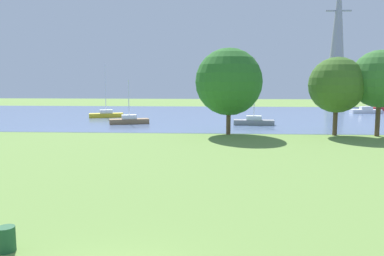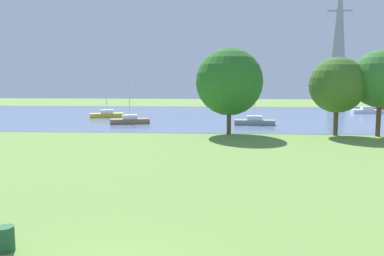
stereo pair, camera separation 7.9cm
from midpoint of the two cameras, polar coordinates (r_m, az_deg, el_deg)
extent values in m
plane|color=olive|center=(31.48, -1.48, -2.81)|extent=(160.00, 160.00, 0.00)
cylinder|color=#1E512D|center=(14.06, -25.61, -14.49)|extent=(0.56, 0.56, 0.80)
cube|color=#6077A1|center=(59.19, 0.97, 1.86)|extent=(140.00, 40.00, 0.02)
cube|color=yellow|center=(57.43, -12.37, 1.84)|extent=(5.03, 2.90, 0.60)
cube|color=white|center=(57.39, -12.38, 2.39)|extent=(2.05, 1.60, 0.50)
cylinder|color=silver|center=(57.22, -12.47, 5.72)|extent=(0.10, 0.10, 7.17)
cube|color=red|center=(76.39, 26.01, 2.55)|extent=(5.03, 2.88, 0.60)
cube|color=white|center=(76.35, 26.03, 2.96)|extent=(2.05, 1.59, 0.50)
cylinder|color=silver|center=(76.25, 26.13, 4.76)|extent=(0.10, 0.10, 5.29)
cube|color=gray|center=(47.27, 9.21, 0.82)|extent=(4.89, 1.83, 0.60)
cube|color=white|center=(47.22, 9.22, 1.48)|extent=(1.87, 1.22, 0.50)
cylinder|color=silver|center=(47.01, 9.31, 5.68)|extent=(0.10, 0.10, 7.41)
cube|color=white|center=(69.25, 24.35, 2.25)|extent=(4.88, 1.77, 0.60)
cube|color=white|center=(69.21, 24.37, 2.70)|extent=(1.86, 1.20, 0.50)
cylinder|color=silver|center=(69.08, 24.49, 5.00)|extent=(0.10, 0.10, 6.06)
cube|color=brown|center=(48.58, -9.09, 0.99)|extent=(5.03, 2.86, 0.60)
cube|color=white|center=(48.53, -9.10, 1.63)|extent=(2.05, 1.59, 0.50)
cylinder|color=silver|center=(48.37, -9.15, 4.17)|extent=(0.10, 0.10, 4.80)
cylinder|color=brown|center=(38.78, 5.51, 1.20)|extent=(0.44, 0.44, 2.90)
sphere|color=#2A6826|center=(38.58, 5.58, 6.78)|extent=(6.64, 6.64, 6.64)
cylinder|color=brown|center=(40.40, 20.44, 1.12)|extent=(0.44, 0.44, 3.04)
sphere|color=#3B6423|center=(40.22, 20.65, 5.95)|extent=(5.39, 5.39, 5.39)
cylinder|color=brown|center=(41.36, 25.79, 1.37)|extent=(0.44, 0.44, 3.59)
sphere|color=#346D2D|center=(41.20, 26.07, 6.52)|extent=(5.48, 5.48, 5.48)
cone|color=gray|center=(87.93, 20.78, 12.31)|extent=(4.40, 4.40, 28.19)
cube|color=gray|center=(88.63, 20.94, 15.82)|extent=(5.20, 0.30, 0.30)
camera|label=1|loc=(0.04, -89.91, 0.01)|focal=36.26mm
camera|label=2|loc=(0.04, 90.09, -0.01)|focal=36.26mm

